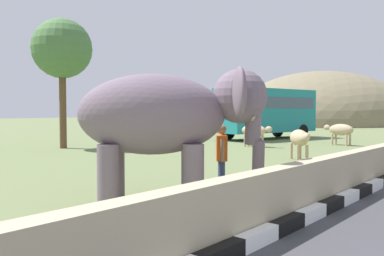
% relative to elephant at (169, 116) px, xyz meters
% --- Properties ---
extents(barrier_parapet, '(28.00, 0.36, 1.00)m').
position_rel_elephant_xyz_m(barrier_parapet, '(-0.12, -2.57, -1.35)').
color(barrier_parapet, tan).
rests_on(barrier_parapet, ground_plane).
extents(elephant, '(3.82, 3.85, 2.85)m').
position_rel_elephant_xyz_m(elephant, '(0.00, 0.00, 0.00)').
color(elephant, slate).
rests_on(elephant, ground_plane).
extents(person_handler, '(0.57, 0.51, 1.66)m').
position_rel_elephant_xyz_m(person_handler, '(1.33, -0.39, -0.93)').
color(person_handler, navy).
rests_on(person_handler, ground_plane).
extents(bus_teal, '(8.32, 4.11, 3.50)m').
position_rel_elephant_xyz_m(bus_teal, '(18.65, 8.65, 0.23)').
color(bus_teal, teal).
rests_on(bus_teal, ground_plane).
extents(cow_near, '(1.67, 1.59, 1.23)m').
position_rel_elephant_xyz_m(cow_near, '(8.68, 1.26, -0.98)').
color(cow_near, tan).
rests_on(cow_near, ground_plane).
extents(cow_mid, '(0.63, 1.89, 1.23)m').
position_rel_elephant_xyz_m(cow_mid, '(12.67, 5.86, -0.98)').
color(cow_mid, tan).
rests_on(cow_mid, ground_plane).
extents(cow_far, '(0.88, 1.93, 1.23)m').
position_rel_elephant_xyz_m(cow_far, '(16.80, 2.68, -0.98)').
color(cow_far, tan).
rests_on(cow_far, ground_plane).
extents(tree_distant, '(3.12, 3.12, 6.81)m').
position_rel_elephant_xyz_m(tree_distant, '(5.35, 13.06, 3.34)').
color(tree_distant, brown).
rests_on(tree_distant, ground_plane).
extents(hill_east, '(32.39, 25.91, 15.94)m').
position_rel_elephant_xyz_m(hill_east, '(52.88, 19.07, -1.85)').
color(hill_east, '#776D52').
rests_on(hill_east, ground_plane).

